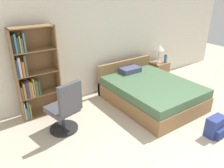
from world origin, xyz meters
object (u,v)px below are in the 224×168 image
at_px(bookshelf, 32,74).
at_px(backpack_blue, 216,127).
at_px(bed, 149,91).
at_px(table_lamp, 159,48).
at_px(water_bottle, 166,59).
at_px(office_chair, 65,110).
at_px(nightstand, 158,71).

height_order(bookshelf, backpack_blue, bookshelf).
bearing_deg(bed, table_lamp, 37.56).
relative_size(bed, water_bottle, 9.23).
bearing_deg(office_chair, nightstand, 14.45).
bearing_deg(bed, backpack_blue, -86.27).
height_order(bed, backpack_blue, bed).
height_order(office_chair, table_lamp, table_lamp).
distance_m(bed, nightstand, 1.42).
bearing_deg(nightstand, table_lamp, 140.26).
distance_m(bed, office_chair, 2.05).
height_order(office_chair, water_bottle, office_chair).
height_order(office_chair, nightstand, office_chair).
distance_m(table_lamp, water_bottle, 0.37).
bearing_deg(bookshelf, office_chair, -73.77).
relative_size(bookshelf, backpack_blue, 4.96).
bearing_deg(bed, bookshelf, 158.12).
xyz_separation_m(bookshelf, nightstand, (3.45, -0.08, -0.64)).
distance_m(bed, water_bottle, 1.52).
xyz_separation_m(bed, water_bottle, (1.28, 0.74, 0.36)).
xyz_separation_m(bookshelf, table_lamp, (3.42, -0.06, 0.03)).
bearing_deg(table_lamp, bed, -142.44).
distance_m(nightstand, backpack_blue, 2.65).
distance_m(bookshelf, table_lamp, 3.42).
relative_size(nightstand, backpack_blue, 1.42).
height_order(nightstand, backpack_blue, nightstand).
relative_size(bookshelf, office_chair, 1.77).
bearing_deg(nightstand, backpack_blue, -113.22).
distance_m(office_chair, water_bottle, 3.40).
height_order(nightstand, table_lamp, table_lamp).
height_order(bookshelf, water_bottle, bookshelf).
xyz_separation_m(table_lamp, water_bottle, (0.15, -0.12, -0.31)).
relative_size(office_chair, nightstand, 1.97).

